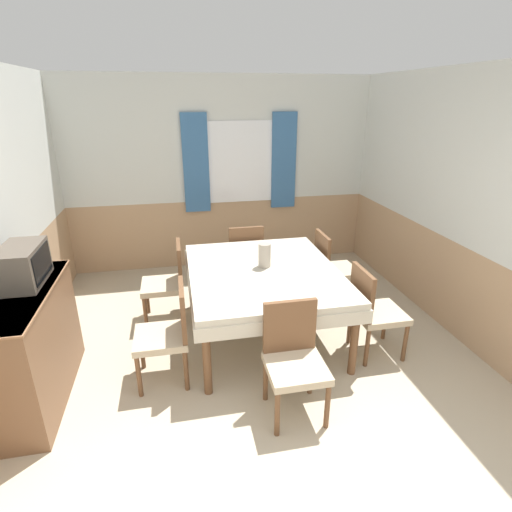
# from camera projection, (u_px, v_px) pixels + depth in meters

# --- Properties ---
(wall_back) EXTENTS (4.57, 0.10, 2.60)m
(wall_back) POSITION_uv_depth(u_px,v_px,m) (222.00, 175.00, 5.54)
(wall_back) COLOR silver
(wall_back) RESTS_ON ground_plane
(wall_right) EXTENTS (0.05, 4.59, 2.60)m
(wall_right) POSITION_uv_depth(u_px,v_px,m) (456.00, 205.00, 4.00)
(wall_right) COLOR silver
(wall_right) RESTS_ON ground_plane
(dining_table) EXTENTS (1.47, 1.74, 0.74)m
(dining_table) POSITION_uv_depth(u_px,v_px,m) (263.00, 279.00, 3.94)
(dining_table) COLOR beige
(dining_table) RESTS_ON ground_plane
(chair_left_far) EXTENTS (0.44, 0.44, 0.88)m
(chair_left_far) POSITION_uv_depth(u_px,v_px,m) (168.00, 280.00, 4.29)
(chair_left_far) COLOR brown
(chair_left_far) RESTS_ON ground_plane
(chair_left_near) EXTENTS (0.44, 0.44, 0.88)m
(chair_left_near) POSITION_uv_depth(u_px,v_px,m) (168.00, 331.00, 3.36)
(chair_left_near) COLOR brown
(chair_left_near) RESTS_ON ground_plane
(chair_head_near) EXTENTS (0.44, 0.44, 0.88)m
(chair_head_near) POSITION_uv_depth(u_px,v_px,m) (294.00, 356.00, 3.03)
(chair_head_near) COLOR brown
(chair_head_near) RESTS_ON ground_plane
(chair_right_far) EXTENTS (0.44, 0.44, 0.88)m
(chair_right_far) POSITION_uv_depth(u_px,v_px,m) (332.00, 266.00, 4.64)
(chair_right_far) COLOR brown
(chair_right_far) RESTS_ON ground_plane
(chair_head_window) EXTENTS (0.44, 0.44, 0.88)m
(chair_head_window) POSITION_uv_depth(u_px,v_px,m) (245.00, 255.00, 4.98)
(chair_head_window) COLOR brown
(chair_head_window) RESTS_ON ground_plane
(chair_right_near) EXTENTS (0.44, 0.44, 0.88)m
(chair_right_near) POSITION_uv_depth(u_px,v_px,m) (373.00, 309.00, 3.71)
(chair_right_near) COLOR brown
(chair_right_near) RESTS_ON ground_plane
(sideboard) EXTENTS (0.46, 1.26, 0.95)m
(sideboard) POSITION_uv_depth(u_px,v_px,m) (31.00, 347.00, 3.13)
(sideboard) COLOR brown
(sideboard) RESTS_ON ground_plane
(tv) EXTENTS (0.29, 0.50, 0.30)m
(tv) POSITION_uv_depth(u_px,v_px,m) (23.00, 265.00, 3.07)
(tv) COLOR #51473D
(tv) RESTS_ON sideboard
(vase) EXTENTS (0.12, 0.12, 0.24)m
(vase) POSITION_uv_depth(u_px,v_px,m) (265.00, 255.00, 3.94)
(vase) COLOR #A39989
(vase) RESTS_ON dining_table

